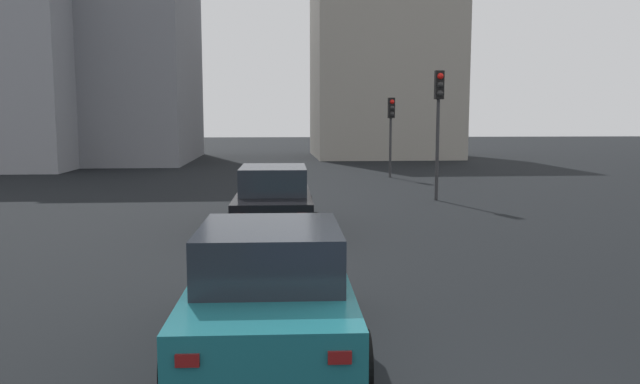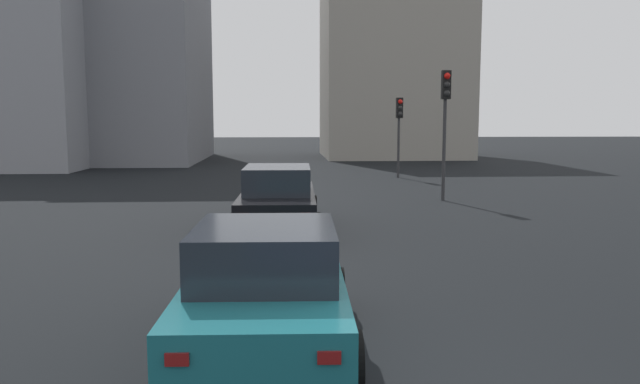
% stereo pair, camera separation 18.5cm
% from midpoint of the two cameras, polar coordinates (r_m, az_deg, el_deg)
% --- Properties ---
extents(car_black_right_lead, '(4.77, 2.03, 1.54)m').
position_cam_midpoint_polar(car_black_right_lead, '(14.79, -4.65, -0.67)').
color(car_black_right_lead, black).
rests_on(car_black_right_lead, ground_plane).
extents(car_teal_right_second, '(4.15, 2.06, 1.49)m').
position_cam_midpoint_polar(car_teal_right_second, '(7.21, -5.30, -8.92)').
color(car_teal_right_second, '#19606B').
rests_on(car_teal_right_second, ground_plane).
extents(traffic_light_near_left, '(0.32, 0.28, 4.16)m').
position_cam_midpoint_polar(traffic_light_near_left, '(20.29, 10.63, 7.63)').
color(traffic_light_near_left, '#2D2D30').
rests_on(traffic_light_near_left, ground_plane).
extents(traffic_light_near_right, '(0.33, 0.30, 3.56)m').
position_cam_midpoint_polar(traffic_light_near_right, '(27.86, 6.39, 6.60)').
color(traffic_light_near_right, '#2D2D30').
rests_on(traffic_light_near_right, ground_plane).
extents(building_facade_left, '(9.32, 9.36, 11.50)m').
position_cam_midpoint_polar(building_facade_left, '(43.47, 5.63, 10.88)').
color(building_facade_left, gray).
rests_on(building_facade_left, ground_plane).
extents(building_facade_center, '(12.72, 6.80, 14.94)m').
position_cam_midpoint_polar(building_facade_center, '(41.06, -16.79, 13.28)').
color(building_facade_center, slate).
rests_on(building_facade_center, ground_plane).
extents(building_facade_right, '(13.76, 8.41, 10.82)m').
position_cam_midpoint_polar(building_facade_right, '(39.87, -26.14, 10.10)').
color(building_facade_right, gray).
rests_on(building_facade_right, ground_plane).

